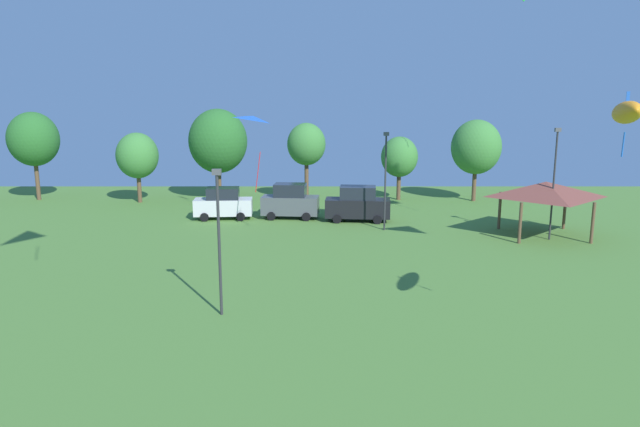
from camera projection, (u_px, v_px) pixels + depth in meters
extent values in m
pyramid|color=blue|center=(269.00, 138.00, 37.58)|extent=(2.48, 3.13, 0.47)
cylinder|color=red|center=(256.00, 172.00, 38.23)|extent=(0.43, 0.15, 2.75)
ellipsoid|color=orange|center=(624.00, 113.00, 17.88)|extent=(1.69, 3.29, 0.89)
cube|color=blue|center=(625.00, 106.00, 17.84)|extent=(0.12, 0.12, 0.90)
cylinder|color=blue|center=(621.00, 144.00, 18.08)|extent=(0.10, 0.17, 0.80)
cube|color=silver|center=(222.00, 207.00, 42.73)|extent=(4.40, 2.06, 1.20)
cube|color=#1E232D|center=(221.00, 193.00, 42.53)|extent=(2.46, 1.78, 0.84)
cylinder|color=black|center=(239.00, 217.00, 42.09)|extent=(0.65, 0.26, 0.64)
cylinder|color=black|center=(240.00, 212.00, 43.81)|extent=(0.65, 0.26, 0.64)
cylinder|color=black|center=(202.00, 217.00, 41.89)|extent=(0.65, 0.26, 0.64)
cylinder|color=black|center=(205.00, 213.00, 43.62)|extent=(0.65, 0.26, 0.64)
cube|color=#4C5156|center=(288.00, 205.00, 42.90)|extent=(4.38, 2.14, 1.36)
cube|color=#1E232D|center=(288.00, 190.00, 42.68)|extent=(2.47, 1.82, 0.95)
cylinder|color=black|center=(304.00, 217.00, 42.06)|extent=(0.66, 0.28, 0.64)
cylinder|color=black|center=(307.00, 212.00, 43.78)|extent=(0.66, 0.28, 0.64)
cylinder|color=black|center=(269.00, 216.00, 42.29)|extent=(0.66, 0.28, 0.64)
cylinder|color=black|center=(273.00, 212.00, 44.01)|extent=(0.66, 0.28, 0.64)
cube|color=black|center=(356.00, 208.00, 41.93)|extent=(4.85, 2.22, 1.34)
cube|color=#1E232D|center=(356.00, 193.00, 41.71)|extent=(2.72, 1.90, 0.94)
cylinder|color=black|center=(376.00, 220.00, 41.05)|extent=(0.66, 0.27, 0.64)
cylinder|color=black|center=(375.00, 215.00, 42.84)|extent=(0.66, 0.27, 0.64)
cylinder|color=black|center=(335.00, 219.00, 41.28)|extent=(0.66, 0.27, 0.64)
cylinder|color=black|center=(337.00, 214.00, 43.07)|extent=(0.66, 0.27, 0.64)
cylinder|color=brown|center=(518.00, 223.00, 35.33)|extent=(0.20, 0.20, 2.60)
cylinder|color=brown|center=(590.00, 223.00, 35.35)|extent=(0.20, 0.20, 2.60)
cylinder|color=brown|center=(498.00, 210.00, 39.37)|extent=(0.20, 0.20, 2.60)
cylinder|color=brown|center=(563.00, 210.00, 39.38)|extent=(0.20, 0.20, 2.60)
pyramid|color=brown|center=(544.00, 189.00, 37.01)|extent=(5.82, 5.33, 1.00)
cylinder|color=#2D2D33|center=(383.00, 184.00, 38.59)|extent=(0.12, 0.12, 6.45)
cube|color=#4C4C51|center=(384.00, 134.00, 37.94)|extent=(0.36, 0.20, 0.24)
cylinder|color=#2D2D33|center=(551.00, 186.00, 35.91)|extent=(0.12, 0.12, 6.86)
cube|color=#4C4C51|center=(556.00, 130.00, 35.22)|extent=(0.36, 0.20, 0.24)
cylinder|color=#2D2D33|center=(217.00, 247.00, 23.16)|extent=(0.12, 0.12, 5.85)
cube|color=#4C4C51|center=(215.00, 172.00, 22.56)|extent=(0.36, 0.20, 0.24)
cylinder|color=brown|center=(35.00, 179.00, 50.72)|extent=(0.36, 0.36, 3.79)
ellipsoid|color=#286628|center=(31.00, 139.00, 50.04)|extent=(4.32, 4.32, 4.76)
cylinder|color=brown|center=(137.00, 187.00, 49.58)|extent=(0.36, 0.36, 2.75)
ellipsoid|color=#3D7F38|center=(135.00, 156.00, 49.05)|extent=(3.58, 3.58, 3.94)
cylinder|color=brown|center=(217.00, 181.00, 51.12)|extent=(0.36, 0.36, 3.29)
ellipsoid|color=#286628|center=(216.00, 141.00, 50.43)|extent=(5.16, 5.16, 5.67)
cylinder|color=brown|center=(305.00, 180.00, 50.44)|extent=(0.36, 0.36, 3.74)
ellipsoid|color=#3D7F38|center=(305.00, 144.00, 49.83)|extent=(3.36, 3.36, 3.70)
cylinder|color=brown|center=(397.00, 185.00, 50.97)|extent=(0.36, 0.36, 2.63)
ellipsoid|color=#3D7F38|center=(398.00, 157.00, 50.48)|extent=(3.25, 3.25, 3.58)
cylinder|color=brown|center=(472.00, 183.00, 50.34)|extent=(0.36, 0.36, 3.15)
ellipsoid|color=#3D7F38|center=(474.00, 147.00, 49.71)|extent=(4.32, 4.32, 4.75)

